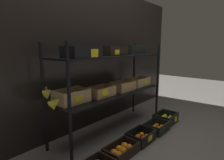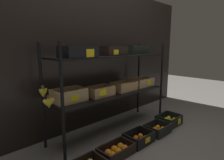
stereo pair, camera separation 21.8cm
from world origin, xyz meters
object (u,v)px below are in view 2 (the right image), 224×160
object	(u,v)px
display_rack	(111,76)
crate_ground_lemon	(169,121)
crate_ground_tangerine	(139,139)
crate_ground_orange	(116,151)
crate_ground_right_tangerine	(157,130)

from	to	relation	value
display_rack	crate_ground_lemon	bearing A→B (deg)	-28.86
display_rack	crate_ground_lemon	size ratio (longest dim) A/B	5.28
crate_ground_tangerine	display_rack	bearing A→B (deg)	94.49
display_rack	crate_ground_tangerine	bearing A→B (deg)	-85.51
display_rack	crate_ground_tangerine	world-z (taller)	display_rack
crate_ground_lemon	display_rack	bearing A→B (deg)	151.14
crate_ground_tangerine	crate_ground_lemon	bearing A→B (deg)	1.78
crate_ground_tangerine	crate_ground_orange	bearing A→B (deg)	179.56
crate_ground_lemon	crate_ground_orange	bearing A→B (deg)	-178.97
display_rack	crate_ground_orange	world-z (taller)	display_rack
display_rack	crate_ground_right_tangerine	bearing A→B (deg)	-48.58
display_rack	crate_ground_right_tangerine	world-z (taller)	display_rack
crate_ground_tangerine	crate_ground_right_tangerine	distance (m)	0.36
crate_ground_orange	crate_ground_tangerine	distance (m)	0.36
crate_ground_right_tangerine	crate_ground_lemon	bearing A→B (deg)	6.09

